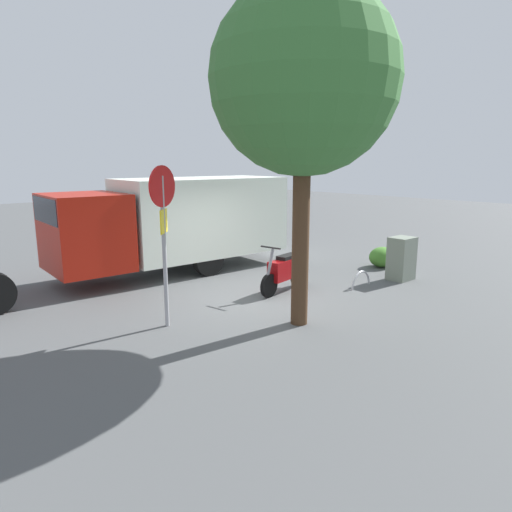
# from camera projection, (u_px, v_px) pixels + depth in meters

# --- Properties ---
(ground_plane) EXTENTS (60.00, 60.00, 0.00)m
(ground_plane) POSITION_uv_depth(u_px,v_px,m) (253.00, 298.00, 10.68)
(ground_plane) COLOR #4D4F51
(box_truck_near) EXTENTS (8.67, 2.70, 2.65)m
(box_truck_near) POSITION_uv_depth(u_px,v_px,m) (170.00, 220.00, 12.78)
(box_truck_near) COLOR black
(box_truck_near) RESTS_ON ground
(motorcycle) EXTENTS (1.80, 0.63, 1.20)m
(motorcycle) POSITION_uv_depth(u_px,v_px,m) (285.00, 270.00, 11.12)
(motorcycle) COLOR black
(motorcycle) RESTS_ON ground
(stop_sign) EXTENTS (0.71, 0.33, 3.06)m
(stop_sign) POSITION_uv_depth(u_px,v_px,m) (163.00, 221.00, 8.44)
(stop_sign) COLOR #9E9EA3
(stop_sign) RESTS_ON ground
(street_tree) EXTENTS (3.41, 3.41, 6.25)m
(street_tree) POSITION_uv_depth(u_px,v_px,m) (304.00, 81.00, 8.07)
(street_tree) COLOR #47301E
(street_tree) RESTS_ON ground
(utility_cabinet) EXTENTS (0.66, 0.55, 1.16)m
(utility_cabinet) POSITION_uv_depth(u_px,v_px,m) (401.00, 258.00, 12.20)
(utility_cabinet) COLOR slate
(utility_cabinet) RESTS_ON ground
(bike_rack_hoop) EXTENTS (0.85, 0.11, 0.85)m
(bike_rack_hoop) POSITION_uv_depth(u_px,v_px,m) (361.00, 287.00, 11.58)
(bike_rack_hoop) COLOR #B7B7BC
(bike_rack_hoop) RESTS_ON ground
(shrub_near_sign) EXTENTS (0.89, 0.73, 0.61)m
(shrub_near_sign) POSITION_uv_depth(u_px,v_px,m) (382.00, 257.00, 13.72)
(shrub_near_sign) COLOR #447D2C
(shrub_near_sign) RESTS_ON ground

